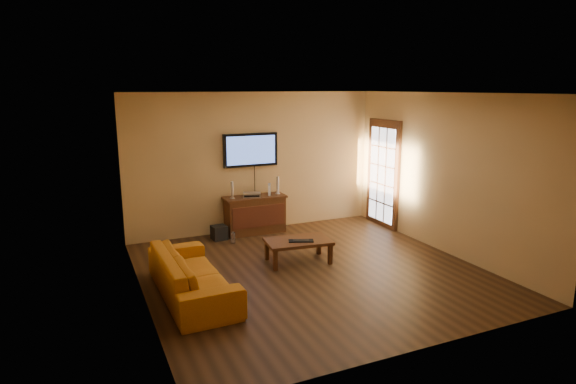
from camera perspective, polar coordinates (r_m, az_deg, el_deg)
ground_plane at (r=7.54m, az=2.86°, el=-9.36°), size 5.00×5.00×0.00m
room_walls at (r=7.65m, az=0.87°, el=4.08°), size 5.00×5.00×5.00m
french_door at (r=9.89m, az=11.19°, el=2.00°), size 0.07×1.02×2.22m
media_console at (r=9.36m, az=-3.93°, el=-2.66°), size 1.20×0.46×0.73m
television at (r=9.30m, az=-4.45°, el=4.99°), size 1.08×0.08×0.64m
coffee_table at (r=7.80m, az=1.21°, el=-6.03°), size 1.10×0.74×0.38m
sofa at (r=6.70m, az=-11.34°, el=-8.72°), size 0.66×2.10×0.81m
speaker_left at (r=9.09m, az=-6.64°, el=0.16°), size 0.09×0.09×0.33m
speaker_right at (r=9.43m, az=-1.23°, el=0.73°), size 0.09×0.09×0.35m
av_receiver at (r=9.23m, az=-4.31°, el=-0.33°), size 0.40×0.34×0.08m
game_console at (r=9.34m, az=-2.22°, el=0.30°), size 0.11×0.16×0.22m
subwoofer at (r=9.09m, az=-8.16°, el=-4.78°), size 0.29×0.29×0.26m
bottle at (r=8.83m, az=-6.53°, el=-5.41°), size 0.08×0.08×0.23m
keyboard at (r=7.71m, az=1.56°, el=-5.79°), size 0.42×0.28×0.02m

